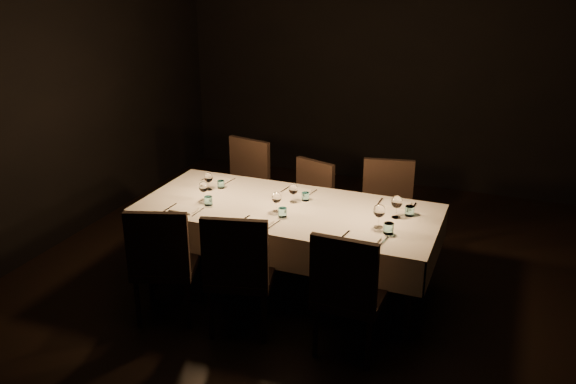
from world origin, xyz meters
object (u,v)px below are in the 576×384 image
at_px(chair_near_center, 239,269).
at_px(chair_far_right, 387,208).
at_px(chair_near_right, 348,290).
at_px(chair_far_left, 243,185).
at_px(chair_far_center, 308,203).
at_px(dining_table, 288,215).
at_px(chair_near_left, 163,260).

xyz_separation_m(chair_near_center, chair_far_right, (0.76, 1.60, -0.02)).
bearing_deg(chair_far_right, chair_near_right, -98.86).
bearing_deg(chair_far_left, chair_far_center, 5.36).
distance_m(chair_far_left, chair_far_center, 0.75).
xyz_separation_m(dining_table, chair_near_center, (-0.08, -0.79, -0.13)).
relative_size(chair_near_left, chair_near_center, 0.98).
relative_size(chair_near_left, chair_far_center, 1.10).
relative_size(chair_near_right, chair_far_center, 1.10).
bearing_deg(chair_near_center, chair_far_left, -79.63).
bearing_deg(chair_near_right, chair_near_center, 3.10).
height_order(chair_near_right, chair_far_center, chair_near_right).
bearing_deg(chair_near_left, chair_far_left, -104.85).
bearing_deg(dining_table, chair_far_right, 50.17).
bearing_deg(chair_near_left, chair_near_right, 164.24).
bearing_deg(chair_far_left, dining_table, -33.42).
xyz_separation_m(chair_near_left, chair_far_left, (-0.12, 1.70, 0.01)).
bearing_deg(dining_table, chair_near_center, -95.98).
relative_size(chair_near_center, chair_near_right, 1.02).
bearing_deg(chair_far_center, chair_near_center, -71.70).
height_order(chair_far_left, chair_far_right, chair_far_left).
bearing_deg(chair_far_left, chair_near_left, -73.68).
bearing_deg(chair_far_left, chair_near_center, -53.27).
distance_m(chair_near_left, chair_near_right, 1.47).
bearing_deg(chair_far_left, chair_far_right, 10.50).
bearing_deg(dining_table, chair_near_right, -45.40).
height_order(chair_near_right, chair_far_left, chair_far_left).
distance_m(dining_table, chair_near_left, 1.12).
bearing_deg(chair_far_right, chair_near_center, -127.19).
relative_size(chair_near_center, chair_far_left, 1.01).
distance_m(chair_near_right, chair_far_left, 2.27).
height_order(chair_near_center, chair_far_left, chair_near_center).
distance_m(chair_far_left, chair_far_right, 1.51).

